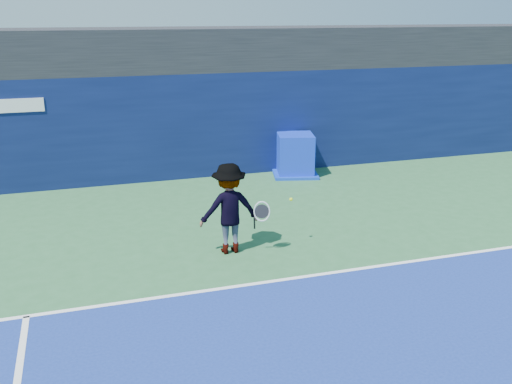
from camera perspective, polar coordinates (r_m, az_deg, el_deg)
ground at (r=8.42m, az=14.28°, el=-16.70°), size 80.00×80.00×0.00m
baseline at (r=10.71m, az=5.92°, el=-8.27°), size 24.00×0.10×0.01m
stadium_band at (r=17.78m, az=-4.80°, el=14.14°), size 36.00×3.00×1.20m
back_wall_assembly at (r=17.07m, az=-3.88°, el=6.91°), size 36.00×1.03×3.00m
equipment_cart at (r=16.95m, az=3.93°, el=3.58°), size 1.55×1.55×1.23m
tennis_player at (r=11.35m, az=-2.70°, el=-1.66°), size 1.36×0.74×1.85m
tennis_ball at (r=11.63m, az=3.53°, el=-0.74°), size 0.07×0.07×0.07m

